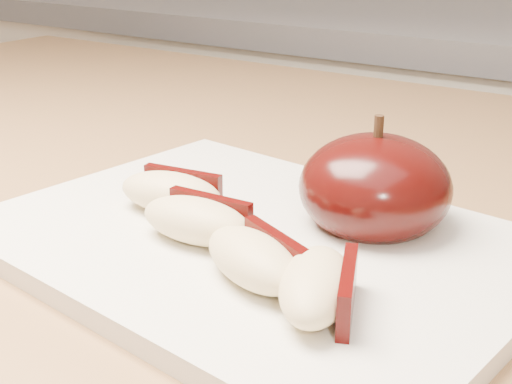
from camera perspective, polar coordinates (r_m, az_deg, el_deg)
The scene contains 6 objects.
cutting_board at distance 0.40m, azimuth 0.00°, elevation -4.14°, with size 0.30×0.22×0.01m, color silver.
apple_half at distance 0.41m, azimuth 9.48°, elevation 0.36°, with size 0.09×0.09×0.07m.
apple_wedge_a at distance 0.43m, azimuth -6.72°, elevation 0.00°, with size 0.07×0.04×0.02m.
apple_wedge_b at distance 0.39m, azimuth -4.68°, elevation -2.23°, with size 0.07×0.04×0.02m.
apple_wedge_c at distance 0.34m, azimuth -0.03°, elevation -5.34°, with size 0.07×0.06×0.02m.
apple_wedge_d at distance 0.32m, azimuth 5.10°, elevation -7.50°, with size 0.06×0.07×0.02m.
Camera 1 is at (0.11, 0.05, 1.08)m, focal length 50.00 mm.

